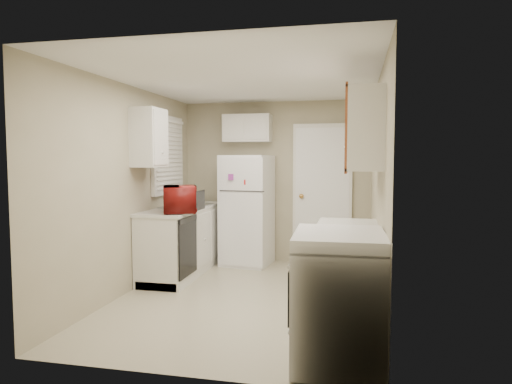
# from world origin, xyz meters

# --- Properties ---
(floor) EXTENTS (3.80, 3.80, 0.00)m
(floor) POSITION_xyz_m (0.00, 0.00, 0.00)
(floor) COLOR beige
(floor) RESTS_ON ground
(ceiling) EXTENTS (3.80, 3.80, 0.00)m
(ceiling) POSITION_xyz_m (0.00, 0.00, 2.40)
(ceiling) COLOR white
(ceiling) RESTS_ON floor
(wall_left) EXTENTS (3.80, 3.80, 0.00)m
(wall_left) POSITION_xyz_m (-1.40, 0.00, 1.20)
(wall_left) COLOR tan
(wall_left) RESTS_ON floor
(wall_right) EXTENTS (3.80, 3.80, 0.00)m
(wall_right) POSITION_xyz_m (1.40, 0.00, 1.20)
(wall_right) COLOR tan
(wall_right) RESTS_ON floor
(wall_back) EXTENTS (2.80, 2.80, 0.00)m
(wall_back) POSITION_xyz_m (0.00, 1.90, 1.20)
(wall_back) COLOR tan
(wall_back) RESTS_ON floor
(wall_front) EXTENTS (2.80, 2.80, 0.00)m
(wall_front) POSITION_xyz_m (0.00, -1.90, 1.20)
(wall_front) COLOR tan
(wall_front) RESTS_ON floor
(left_counter) EXTENTS (0.60, 1.80, 0.90)m
(left_counter) POSITION_xyz_m (-1.10, 0.90, 0.45)
(left_counter) COLOR silver
(left_counter) RESTS_ON floor
(dishwasher) EXTENTS (0.03, 0.58, 0.72)m
(dishwasher) POSITION_xyz_m (-0.81, 0.30, 0.49)
(dishwasher) COLOR black
(dishwasher) RESTS_ON floor
(sink) EXTENTS (0.54, 0.74, 0.16)m
(sink) POSITION_xyz_m (-1.10, 1.05, 0.86)
(sink) COLOR gray
(sink) RESTS_ON left_counter
(microwave) EXTENTS (0.65, 0.52, 0.38)m
(microwave) POSITION_xyz_m (-0.92, 0.35, 1.05)
(microwave) COLOR maroon
(microwave) RESTS_ON left_counter
(soap_bottle) EXTENTS (0.09, 0.09, 0.17)m
(soap_bottle) POSITION_xyz_m (-1.15, 1.33, 1.00)
(soap_bottle) COLOR silver
(soap_bottle) RESTS_ON left_counter
(window_blinds) EXTENTS (0.10, 0.98, 1.08)m
(window_blinds) POSITION_xyz_m (-1.36, 1.05, 1.60)
(window_blinds) COLOR silver
(window_blinds) RESTS_ON wall_left
(upper_cabinet_left) EXTENTS (0.30, 0.45, 0.70)m
(upper_cabinet_left) POSITION_xyz_m (-1.25, 0.22, 1.80)
(upper_cabinet_left) COLOR silver
(upper_cabinet_left) RESTS_ON wall_left
(refrigerator) EXTENTS (0.74, 0.72, 1.60)m
(refrigerator) POSITION_xyz_m (-0.37, 1.58, 0.80)
(refrigerator) COLOR white
(refrigerator) RESTS_ON floor
(cabinet_over_fridge) EXTENTS (0.70, 0.30, 0.40)m
(cabinet_over_fridge) POSITION_xyz_m (-0.40, 1.75, 2.00)
(cabinet_over_fridge) COLOR silver
(cabinet_over_fridge) RESTS_ON wall_back
(interior_door) EXTENTS (0.86, 0.06, 2.08)m
(interior_door) POSITION_xyz_m (0.70, 1.86, 1.02)
(interior_door) COLOR white
(interior_door) RESTS_ON floor
(right_counter) EXTENTS (0.60, 2.00, 0.90)m
(right_counter) POSITION_xyz_m (1.10, -0.80, 0.45)
(right_counter) COLOR silver
(right_counter) RESTS_ON floor
(stove) EXTENTS (0.70, 0.85, 1.01)m
(stove) POSITION_xyz_m (1.06, -1.41, 0.50)
(stove) COLOR white
(stove) RESTS_ON floor
(upper_cabinet_right) EXTENTS (0.30, 1.20, 0.70)m
(upper_cabinet_right) POSITION_xyz_m (1.25, -0.50, 1.80)
(upper_cabinet_right) COLOR silver
(upper_cabinet_right) RESTS_ON wall_right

